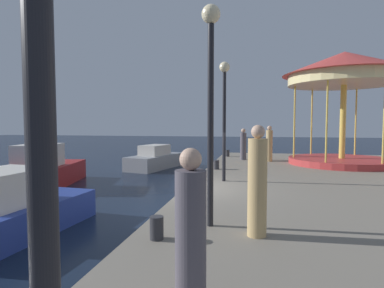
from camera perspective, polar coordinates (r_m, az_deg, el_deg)
ground_plane at (r=10.40m, az=-1.11°, el=-11.97°), size 120.00×120.00×0.00m
motorboat_grey at (r=20.17m, az=-6.61°, el=-2.75°), size 2.74×4.77×1.47m
motorboat_red at (r=15.76m, az=-24.88°, el=-4.32°), size 2.99×4.98×1.92m
motorboat_blue at (r=9.42m, az=-29.75°, el=-10.27°), size 2.50×4.27×1.66m
carousel at (r=17.40m, az=25.62°, el=10.28°), size 5.85×5.85×5.49m
lamp_post_mid_promenade at (r=6.19m, az=3.38°, el=12.06°), size 0.36×0.36×4.24m
lamp_post_far_end at (r=11.09m, az=5.82°, el=7.94°), size 0.36×0.36×4.12m
bollard_center at (r=5.71m, az=-6.36°, el=-14.72°), size 0.24×0.24×0.40m
bollard_south at (r=14.03m, az=4.41°, el=-3.73°), size 0.24×0.24×0.40m
bollard_north at (r=19.57m, az=6.39°, el=-1.65°), size 0.24×0.24×0.40m
person_mid_promenade at (r=17.38m, az=13.69°, el=-0.10°), size 0.34×0.34×1.90m
person_by_the_water at (r=5.77m, az=11.64°, el=-7.05°), size 0.34×0.34×1.98m
person_far_corner at (r=3.55m, az=-0.25°, el=-15.78°), size 0.34×0.34×1.74m
person_near_carousel at (r=17.89m, az=9.18°, el=-0.20°), size 0.34×0.34×1.74m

